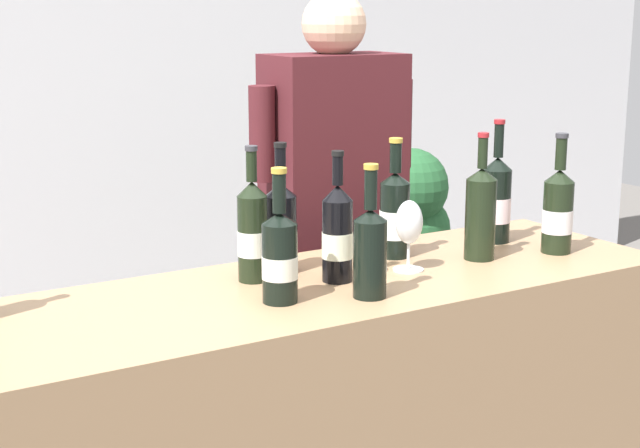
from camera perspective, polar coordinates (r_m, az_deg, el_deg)
name	(u,v)px	position (r m, az deg, el deg)	size (l,w,h in m)	color
wall_back	(23,63)	(4.67, -17.27, 9.17)	(8.00, 0.10, 2.80)	white
wine_bottle_0	(338,234)	(2.34, 1.08, -0.59)	(0.08, 0.08, 0.32)	black
wine_bottle_1	(558,211)	(2.69, 13.99, 0.78)	(0.08, 0.08, 0.33)	black
wine_bottle_2	(370,249)	(2.21, 3.00, -1.49)	(0.08, 0.08, 0.31)	black
wine_bottle_3	(481,212)	(2.58, 9.54, 0.74)	(0.08, 0.08, 0.34)	black
wine_bottle_4	(282,227)	(2.42, -2.29, -0.21)	(0.08, 0.08, 0.33)	black
wine_bottle_6	(496,200)	(2.78, 10.47, 1.44)	(0.08, 0.08, 0.35)	black
wine_bottle_7	(280,256)	(2.17, -2.41, -1.91)	(0.08, 0.08, 0.31)	black
wine_bottle_8	(252,231)	(2.34, -4.04, -0.44)	(0.08, 0.08, 0.34)	black
wine_bottle_9	(395,214)	(2.57, 4.47, 0.57)	(0.08, 0.08, 0.32)	black
wine_glass	(409,225)	(2.44, 5.33, -0.08)	(0.08, 0.08, 0.18)	silver
person_server	(333,268)	(3.09, 0.79, -2.64)	(0.58, 0.25, 1.70)	black
potted_shrub	(394,233)	(4.02, 4.42, -0.53)	(0.48, 0.52, 1.09)	brown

